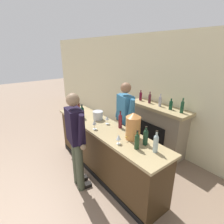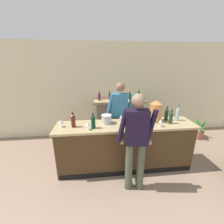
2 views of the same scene
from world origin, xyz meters
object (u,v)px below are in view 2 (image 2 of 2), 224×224
at_px(wine_bottle_chardonnay_pale, 177,114).
at_px(wine_glass_by_dispenser, 61,122).
at_px(fireplace_stone, 119,118).
at_px(wine_glass_front_left, 161,121).
at_px(wine_bottle_rose_blush, 73,120).
at_px(wine_glass_back_row, 121,117).
at_px(potted_plant_corner, 198,130).
at_px(wine_glass_front_right, 127,122).
at_px(copper_dispenser, 156,111).
at_px(wine_bottle_port_short, 134,114).
at_px(person_customer, 136,140).
at_px(wine_glass_near_bucket, 88,124).
at_px(wine_bottle_cabernet_heavy, 171,117).
at_px(person_bartender, 120,116).
at_px(wine_bottle_merlot_tall, 166,114).
at_px(wine_bottle_riesling_slim, 93,121).
at_px(ice_bucket_steel, 107,119).

bearing_deg(wine_bottle_chardonnay_pale, wine_glass_by_dispenser, -178.03).
distance_m(fireplace_stone, wine_glass_front_left, 1.81).
relative_size(wine_bottle_rose_blush, wine_glass_back_row, 1.81).
distance_m(potted_plant_corner, wine_glass_front_right, 2.92).
relative_size(copper_dispenser, wine_glass_back_row, 2.74).
height_order(wine_bottle_port_short, wine_glass_front_left, wine_bottle_port_short).
distance_m(person_customer, wine_glass_back_row, 0.75).
relative_size(person_customer, wine_glass_near_bucket, 10.99).
distance_m(potted_plant_corner, wine_glass_back_row, 2.85).
height_order(person_customer, wine_bottle_cabernet_heavy, person_customer).
distance_m(potted_plant_corner, person_bartender, 2.66).
xyz_separation_m(wine_bottle_merlot_tall, wine_glass_front_left, (-0.26, -0.31, -0.03)).
relative_size(copper_dispenser, wine_glass_by_dispenser, 2.80).
height_order(fireplace_stone, wine_bottle_rose_blush, fireplace_stone).
height_order(wine_bottle_chardonnay_pale, wine_glass_front_right, wine_bottle_chardonnay_pale).
distance_m(copper_dispenser, wine_bottle_merlot_tall, 0.27).
height_order(wine_bottle_rose_blush, wine_glass_front_right, wine_bottle_rose_blush).
bearing_deg(fireplace_stone, wine_glass_front_right, -94.39).
bearing_deg(potted_plant_corner, wine_bottle_port_short, -159.58).
xyz_separation_m(copper_dispenser, wine_bottle_riesling_slim, (-1.30, -0.22, -0.09)).
relative_size(wine_bottle_merlot_tall, wine_glass_front_left, 1.94).
xyz_separation_m(wine_bottle_port_short, wine_glass_near_bucket, (-0.95, -0.38, -0.03)).
relative_size(person_customer, wine_glass_front_right, 9.95).
bearing_deg(wine_bottle_port_short, wine_glass_front_left, -42.32).
bearing_deg(wine_bottle_merlot_tall, wine_bottle_port_short, 173.09).
xyz_separation_m(wine_bottle_cabernet_heavy, wine_glass_back_row, (-0.99, 0.18, -0.01)).
relative_size(wine_bottle_riesling_slim, wine_bottle_port_short, 0.90).
distance_m(wine_bottle_chardonnay_pale, wine_glass_by_dispenser, 2.40).
bearing_deg(wine_bottle_port_short, wine_glass_back_row, -161.18).
bearing_deg(wine_glass_near_bucket, wine_bottle_riesling_slim, 30.35).
bearing_deg(wine_glass_near_bucket, wine_glass_front_right, -2.45).
height_order(copper_dispenser, wine_glass_near_bucket, copper_dispenser).
distance_m(copper_dispenser, wine_bottle_rose_blush, 1.69).
bearing_deg(fireplace_stone, wine_glass_by_dispenser, -133.23).
bearing_deg(wine_bottle_riesling_slim, wine_glass_front_left, -3.16).
bearing_deg(wine_bottle_merlot_tall, wine_glass_near_bucket, -169.72).
distance_m(fireplace_stone, wine_bottle_riesling_slim, 1.83).
xyz_separation_m(fireplace_stone, person_customer, (-0.06, -2.08, 0.38)).
relative_size(wine_bottle_port_short, wine_glass_front_left, 2.09).
bearing_deg(ice_bucket_steel, wine_bottle_riesling_slim, -140.88).
bearing_deg(wine_bottle_port_short, potted_plant_corner, 20.42).
height_order(wine_glass_back_row, wine_glass_near_bucket, wine_glass_back_row).
bearing_deg(wine_glass_front_left, ice_bucket_steel, 164.30).
bearing_deg(wine_glass_by_dispenser, potted_plant_corner, 15.65).
relative_size(wine_bottle_merlot_tall, wine_glass_near_bucket, 1.89).
height_order(person_customer, wine_glass_back_row, person_customer).
bearing_deg(wine_bottle_merlot_tall, person_bartender, 156.39).
bearing_deg(wine_bottle_cabernet_heavy, wine_bottle_rose_blush, 178.73).
bearing_deg(wine_bottle_riesling_slim, wine_glass_back_row, 21.96).
relative_size(wine_bottle_riesling_slim, wine_bottle_merlot_tall, 0.98).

